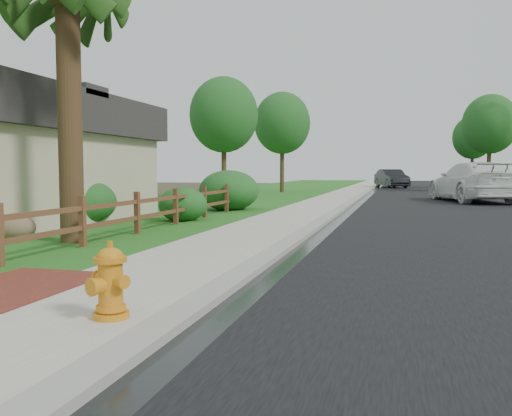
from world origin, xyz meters
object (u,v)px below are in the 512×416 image
(fire_hydrant, at_px, (110,283))
(white_suv, at_px, (473,182))
(dark_car_mid, at_px, (455,181))
(ranch_fence, at_px, (158,208))

(fire_hydrant, relative_size, white_suv, 0.12)
(fire_hydrant, xyz_separation_m, dark_car_mid, (7.19, 40.84, 0.27))
(fire_hydrant, distance_m, white_suv, 25.56)
(white_suv, bearing_deg, fire_hydrant, 60.99)
(ranch_fence, height_order, fire_hydrant, ranch_fence)
(ranch_fence, bearing_deg, dark_car_mid, 71.91)
(white_suv, height_order, dark_car_mid, white_suv)
(ranch_fence, xyz_separation_m, fire_hydrant, (3.40, -8.43, -0.15))
(ranch_fence, distance_m, white_suv, 19.07)
(fire_hydrant, height_order, white_suv, white_suv)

